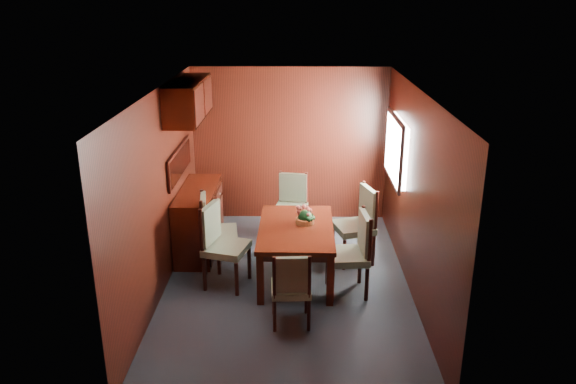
{
  "coord_description": "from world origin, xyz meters",
  "views": [
    {
      "loc": [
        0.12,
        -6.2,
        3.43
      ],
      "look_at": [
        0.0,
        0.49,
        1.05
      ],
      "focal_mm": 35.0,
      "sensor_mm": 36.0,
      "label": 1
    }
  ],
  "objects_px": {
    "chair_head": "(291,285)",
    "flower_centerpiece": "(305,215)",
    "chair_left_near": "(220,240)",
    "dining_table": "(296,234)",
    "chair_right_near": "(354,249)",
    "sideboard": "(199,220)"
  },
  "relations": [
    {
      "from": "sideboard",
      "to": "flower_centerpiece",
      "type": "height_order",
      "value": "flower_centerpiece"
    },
    {
      "from": "sideboard",
      "to": "flower_centerpiece",
      "type": "distance_m",
      "value": 1.66
    },
    {
      "from": "chair_right_near",
      "to": "flower_centerpiece",
      "type": "height_order",
      "value": "chair_right_near"
    },
    {
      "from": "dining_table",
      "to": "sideboard",
      "type": "bearing_deg",
      "value": 150.31
    },
    {
      "from": "chair_left_near",
      "to": "flower_centerpiece",
      "type": "xyz_separation_m",
      "value": [
        1.04,
        0.31,
        0.22
      ]
    },
    {
      "from": "dining_table",
      "to": "flower_centerpiece",
      "type": "xyz_separation_m",
      "value": [
        0.11,
        0.11,
        0.22
      ]
    },
    {
      "from": "chair_head",
      "to": "flower_centerpiece",
      "type": "bearing_deg",
      "value": 79.02
    },
    {
      "from": "chair_right_near",
      "to": "chair_left_near",
      "type": "bearing_deg",
      "value": 78.61
    },
    {
      "from": "chair_left_near",
      "to": "flower_centerpiece",
      "type": "height_order",
      "value": "chair_left_near"
    },
    {
      "from": "chair_right_near",
      "to": "chair_head",
      "type": "bearing_deg",
      "value": 130.33
    },
    {
      "from": "chair_right_near",
      "to": "dining_table",
      "type": "bearing_deg",
      "value": 56.34
    },
    {
      "from": "sideboard",
      "to": "chair_right_near",
      "type": "bearing_deg",
      "value": -29.68
    },
    {
      "from": "dining_table",
      "to": "chair_right_near",
      "type": "height_order",
      "value": "chair_right_near"
    },
    {
      "from": "sideboard",
      "to": "flower_centerpiece",
      "type": "relative_size",
      "value": 5.63
    },
    {
      "from": "chair_head",
      "to": "flower_centerpiece",
      "type": "distance_m",
      "value": 1.28
    },
    {
      "from": "chair_right_near",
      "to": "flower_centerpiece",
      "type": "relative_size",
      "value": 4.16
    },
    {
      "from": "chair_head",
      "to": "flower_centerpiece",
      "type": "relative_size",
      "value": 3.56
    },
    {
      "from": "sideboard",
      "to": "chair_right_near",
      "type": "relative_size",
      "value": 1.35
    },
    {
      "from": "dining_table",
      "to": "chair_left_near",
      "type": "height_order",
      "value": "chair_left_near"
    },
    {
      "from": "chair_left_near",
      "to": "chair_head",
      "type": "relative_size",
      "value": 1.2
    },
    {
      "from": "dining_table",
      "to": "chair_head",
      "type": "distance_m",
      "value": 1.13
    },
    {
      "from": "chair_left_near",
      "to": "chair_right_near",
      "type": "height_order",
      "value": "chair_left_near"
    }
  ]
}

